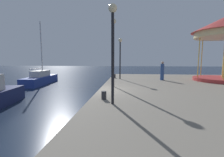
# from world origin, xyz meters

# --- Properties ---
(ground_plane) EXTENTS (120.00, 120.00, 0.00)m
(ground_plane) POSITION_xyz_m (0.00, 0.00, 0.00)
(ground_plane) COLOR #162338
(quay_dock) EXTENTS (14.46, 22.58, 0.80)m
(quay_dock) POSITION_xyz_m (7.23, 0.00, 0.40)
(quay_dock) COLOR gray
(quay_dock) RESTS_ON ground
(sailboat_blue) EXTENTS (2.06, 6.06, 6.96)m
(sailboat_blue) POSITION_xyz_m (-7.88, 6.75, 0.60)
(sailboat_blue) COLOR navy
(sailboat_blue) RESTS_ON ground
(lamp_post_near_edge) EXTENTS (0.36, 0.36, 4.13)m
(lamp_post_near_edge) POSITION_xyz_m (1.18, -3.39, 3.64)
(lamp_post_near_edge) COLOR black
(lamp_post_near_edge) RESTS_ON quay_dock
(lamp_post_mid_promenade) EXTENTS (0.36, 0.36, 4.70)m
(lamp_post_mid_promenade) POSITION_xyz_m (0.82, 1.13, 3.98)
(lamp_post_mid_promenade) COLOR black
(lamp_post_mid_promenade) RESTS_ON quay_dock
(lamp_post_far_end) EXTENTS (0.36, 0.36, 3.98)m
(lamp_post_far_end) POSITION_xyz_m (1.09, 5.65, 3.55)
(lamp_post_far_end) COLOR black
(lamp_post_far_end) RESTS_ON quay_dock
(bollard_center) EXTENTS (0.24, 0.24, 0.40)m
(bollard_center) POSITION_xyz_m (0.69, -2.62, 1.00)
(bollard_center) COLOR #2D2D33
(bollard_center) RESTS_ON quay_dock
(bollard_north) EXTENTS (0.24, 0.24, 0.40)m
(bollard_north) POSITION_xyz_m (0.47, 6.56, 1.00)
(bollard_north) COLOR #2D2D33
(bollard_north) RESTS_ON quay_dock
(person_far_corner) EXTENTS (0.34, 0.34, 1.76)m
(person_far_corner) POSITION_xyz_m (5.07, 5.15, 1.62)
(person_far_corner) COLOR #2D4C8C
(person_far_corner) RESTS_ON quay_dock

